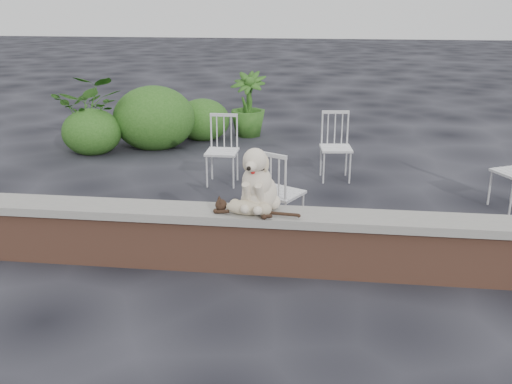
# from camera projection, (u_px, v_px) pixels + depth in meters

# --- Properties ---
(ground) EXTENTS (60.00, 60.00, 0.00)m
(ground) POSITION_uv_depth(u_px,v_px,m) (299.00, 271.00, 5.36)
(ground) COLOR black
(ground) RESTS_ON ground
(brick_wall) EXTENTS (6.00, 0.30, 0.50)m
(brick_wall) POSITION_uv_depth(u_px,v_px,m) (299.00, 247.00, 5.28)
(brick_wall) COLOR brown
(brick_wall) RESTS_ON ground
(capstone) EXTENTS (6.20, 0.40, 0.08)m
(capstone) POSITION_uv_depth(u_px,v_px,m) (300.00, 218.00, 5.18)
(capstone) COLOR slate
(capstone) RESTS_ON brick_wall
(dog) EXTENTS (0.51, 0.61, 0.63)m
(dog) POSITION_uv_depth(u_px,v_px,m) (260.00, 177.00, 5.17)
(dog) COLOR beige
(dog) RESTS_ON capstone
(cat) EXTENTS (0.96, 0.40, 0.16)m
(cat) POSITION_uv_depth(u_px,v_px,m) (249.00, 207.00, 5.12)
(cat) COLOR tan
(cat) RESTS_ON capstone
(chair_b) EXTENTS (0.62, 0.62, 0.94)m
(chair_b) POSITION_uv_depth(u_px,v_px,m) (336.00, 147.00, 7.86)
(chair_b) COLOR silver
(chair_b) RESTS_ON ground
(chair_c) EXTENTS (0.76, 0.76, 0.94)m
(chair_c) POSITION_uv_depth(u_px,v_px,m) (280.00, 192.00, 6.08)
(chair_c) COLOR silver
(chair_c) RESTS_ON ground
(chair_a) EXTENTS (0.56, 0.56, 0.94)m
(chair_a) POSITION_uv_depth(u_px,v_px,m) (222.00, 151.00, 7.68)
(chair_a) COLOR silver
(chair_a) RESTS_ON ground
(potted_plant_a) EXTENTS (1.25, 1.12, 1.26)m
(potted_plant_a) POSITION_uv_depth(u_px,v_px,m) (91.00, 112.00, 9.39)
(potted_plant_a) COLOR #1F4C15
(potted_plant_a) RESTS_ON ground
(potted_plant_b) EXTENTS (0.77, 0.77, 1.16)m
(potted_plant_b) POSITION_uv_depth(u_px,v_px,m) (248.00, 104.00, 10.32)
(potted_plant_b) COLOR #1F4C15
(potted_plant_b) RESTS_ON ground
(shrubbery) EXTENTS (2.56, 2.04, 1.09)m
(shrubbery) POSITION_uv_depth(u_px,v_px,m) (152.00, 121.00, 9.63)
(shrubbery) COLOR #1F4C15
(shrubbery) RESTS_ON ground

